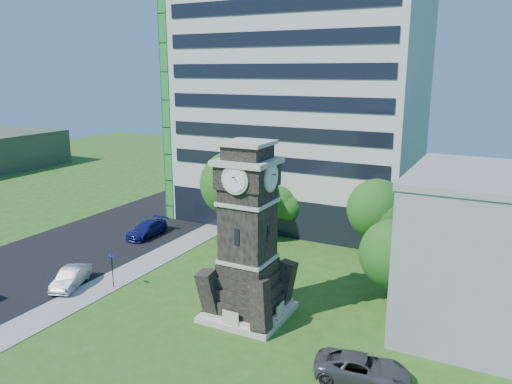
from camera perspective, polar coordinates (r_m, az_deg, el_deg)
The scene contains 14 objects.
ground at distance 35.87m, azimuth -6.81°, elevation -14.03°, with size 160.00×160.00×0.00m, color #285518.
sidewalk at distance 44.79m, azimuth -13.41°, elevation -8.45°, with size 3.00×70.00×0.06m, color gray.
street at distance 50.48m, azimuth -20.82°, elevation -6.45°, with size 14.00×80.00×0.02m, color black.
clock_tower at distance 33.87m, azimuth -0.93°, elevation -5.88°, with size 5.40×5.40×12.22m.
office_tall at distance 56.20m, azimuth 5.08°, elevation 11.20°, with size 26.20×15.11×28.60m.
car_street_mid at distance 42.50m, azimuth -20.37°, elevation -9.16°, with size 1.57×4.50×1.48m, color #9C9FA3.
car_street_north at distance 52.65m, azimuth -12.38°, elevation -4.17°, with size 2.13×5.24×1.52m, color navy.
car_east_lot at distance 29.60m, azimuth 12.04°, elevation -19.14°, with size 2.41×5.22×1.45m, color #47474C.
park_bench at distance 34.83m, azimuth -4.67°, elevation -13.89°, with size 1.92×0.51×0.99m.
street_sign at distance 40.81m, azimuth -16.11°, elevation -8.23°, with size 0.68×0.07×2.82m.
tree_nw at distance 50.00m, azimuth -2.55°, elevation 0.68°, with size 7.33×6.66×8.93m.
tree_nc at distance 51.91m, azimuth 3.35°, elevation -1.04°, with size 4.87×4.43×5.80m.
tree_ne at distance 46.03m, azimuth 13.77°, elevation -2.13°, with size 5.99×5.45×7.29m.
tree_east at distance 36.93m, azimuth 15.65°, elevation -7.08°, with size 5.51×5.01×6.52m.
Camera 1 is at (18.12, -26.11, 16.64)m, focal length 35.00 mm.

